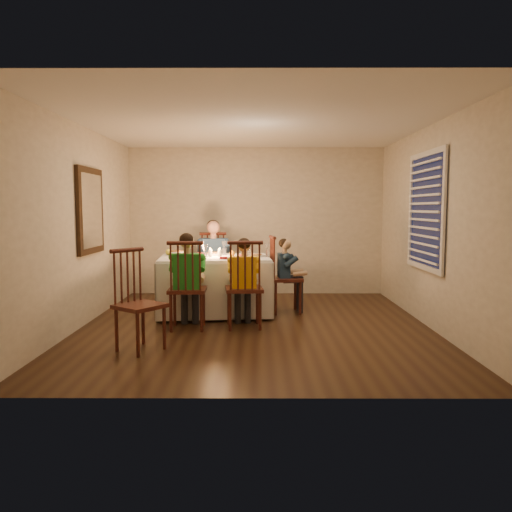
{
  "coord_description": "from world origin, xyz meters",
  "views": [
    {
      "loc": [
        0.04,
        -6.41,
        1.54
      ],
      "look_at": [
        0.01,
        0.15,
        0.91
      ],
      "focal_mm": 35.0,
      "sensor_mm": 36.0,
      "label": 1
    }
  ],
  "objects_px": {
    "dining_table": "(215,273)",
    "chair_near_right": "(244,327)",
    "chair_end": "(286,312)",
    "serving_bowl": "(177,253)",
    "child_teal": "(286,312)",
    "adult": "(214,302)",
    "chair_extra": "(141,350)",
    "child_yellow": "(244,327)",
    "chair_near_left": "(188,329)",
    "chair_adult": "(214,302)",
    "child_green": "(188,329)"
  },
  "relations": [
    {
      "from": "chair_near_right",
      "to": "child_green",
      "type": "relative_size",
      "value": 0.93
    },
    {
      "from": "child_teal",
      "to": "adult",
      "type": "bearing_deg",
      "value": 47.86
    },
    {
      "from": "serving_bowl",
      "to": "chair_extra",
      "type": "bearing_deg",
      "value": -91.52
    },
    {
      "from": "chair_end",
      "to": "child_yellow",
      "type": "bearing_deg",
      "value": 141.24
    },
    {
      "from": "chair_extra",
      "to": "adult",
      "type": "distance_m",
      "value": 2.85
    },
    {
      "from": "chair_near_right",
      "to": "child_yellow",
      "type": "relative_size",
      "value": 0.98
    },
    {
      "from": "dining_table",
      "to": "chair_end",
      "type": "distance_m",
      "value": 1.2
    },
    {
      "from": "adult",
      "to": "dining_table",
      "type": "bearing_deg",
      "value": -91.81
    },
    {
      "from": "dining_table",
      "to": "serving_bowl",
      "type": "height_order",
      "value": "serving_bowl"
    },
    {
      "from": "child_yellow",
      "to": "chair_extra",
      "type": "bearing_deg",
      "value": 37.94
    },
    {
      "from": "child_teal",
      "to": "serving_bowl",
      "type": "height_order",
      "value": "serving_bowl"
    },
    {
      "from": "child_teal",
      "to": "serving_bowl",
      "type": "distance_m",
      "value": 1.84
    },
    {
      "from": "chair_near_right",
      "to": "adult",
      "type": "relative_size",
      "value": 0.85
    },
    {
      "from": "child_green",
      "to": "child_teal",
      "type": "height_order",
      "value": "child_green"
    },
    {
      "from": "chair_near_right",
      "to": "chair_end",
      "type": "relative_size",
      "value": 1.0
    },
    {
      "from": "adult",
      "to": "child_yellow",
      "type": "relative_size",
      "value": 1.16
    },
    {
      "from": "chair_near_right",
      "to": "chair_extra",
      "type": "relative_size",
      "value": 1.03
    },
    {
      "from": "dining_table",
      "to": "chair_extra",
      "type": "xyz_separation_m",
      "value": [
        -0.64,
        -1.9,
        -0.6
      ]
    },
    {
      "from": "chair_near_left",
      "to": "child_teal",
      "type": "xyz_separation_m",
      "value": [
        1.31,
        1.01,
        0.0
      ]
    },
    {
      "from": "chair_adult",
      "to": "dining_table",
      "type": "bearing_deg",
      "value": -91.81
    },
    {
      "from": "chair_near_left",
      "to": "dining_table",
      "type": "bearing_deg",
      "value": -108.15
    },
    {
      "from": "child_yellow",
      "to": "chair_adult",
      "type": "bearing_deg",
      "value": -78.61
    },
    {
      "from": "serving_bowl",
      "to": "chair_end",
      "type": "bearing_deg",
      "value": -5.45
    },
    {
      "from": "chair_adult",
      "to": "child_green",
      "type": "height_order",
      "value": "child_green"
    },
    {
      "from": "chair_end",
      "to": "adult",
      "type": "height_order",
      "value": "adult"
    },
    {
      "from": "child_green",
      "to": "serving_bowl",
      "type": "xyz_separation_m",
      "value": [
        -0.32,
        1.17,
        0.86
      ]
    },
    {
      "from": "dining_table",
      "to": "chair_near_right",
      "type": "relative_size",
      "value": 1.49
    },
    {
      "from": "chair_end",
      "to": "child_green",
      "type": "bearing_deg",
      "value": 121.06
    },
    {
      "from": "chair_extra",
      "to": "child_green",
      "type": "relative_size",
      "value": 0.9
    },
    {
      "from": "serving_bowl",
      "to": "dining_table",
      "type": "bearing_deg",
      "value": -22.67
    },
    {
      "from": "chair_extra",
      "to": "child_yellow",
      "type": "bearing_deg",
      "value": -9.7
    },
    {
      "from": "chair_near_left",
      "to": "chair_extra",
      "type": "xyz_separation_m",
      "value": [
        -0.37,
        -0.98,
        0.0
      ]
    },
    {
      "from": "dining_table",
      "to": "chair_near_right",
      "type": "bearing_deg",
      "value": -67.47
    },
    {
      "from": "chair_adult",
      "to": "chair_extra",
      "type": "relative_size",
      "value": 1.03
    },
    {
      "from": "chair_end",
      "to": "serving_bowl",
      "type": "xyz_separation_m",
      "value": [
        -1.62,
        0.15,
        0.86
      ]
    },
    {
      "from": "chair_adult",
      "to": "serving_bowl",
      "type": "bearing_deg",
      "value": -134.61
    },
    {
      "from": "chair_extra",
      "to": "serving_bowl",
      "type": "xyz_separation_m",
      "value": [
        0.06,
        2.14,
        0.86
      ]
    },
    {
      "from": "child_green",
      "to": "serving_bowl",
      "type": "height_order",
      "value": "serving_bowl"
    },
    {
      "from": "dining_table",
      "to": "chair_end",
      "type": "height_order",
      "value": "dining_table"
    },
    {
      "from": "child_teal",
      "to": "chair_near_right",
      "type": "bearing_deg",
      "value": 141.24
    },
    {
      "from": "dining_table",
      "to": "child_green",
      "type": "bearing_deg",
      "value": -111.44
    },
    {
      "from": "dining_table",
      "to": "child_yellow",
      "type": "relative_size",
      "value": 1.46
    },
    {
      "from": "child_yellow",
      "to": "child_green",
      "type": "bearing_deg",
      "value": -0.27
    },
    {
      "from": "adult",
      "to": "serving_bowl",
      "type": "xyz_separation_m",
      "value": [
        -0.49,
        -0.65,
        0.86
      ]
    },
    {
      "from": "chair_end",
      "to": "chair_near_left",
      "type": "bearing_deg",
      "value": 121.06
    },
    {
      "from": "child_green",
      "to": "dining_table",
      "type": "bearing_deg",
      "value": -108.15
    },
    {
      "from": "chair_extra",
      "to": "child_green",
      "type": "distance_m",
      "value": 1.04
    },
    {
      "from": "adult",
      "to": "child_green",
      "type": "height_order",
      "value": "adult"
    },
    {
      "from": "child_green",
      "to": "child_yellow",
      "type": "relative_size",
      "value": 1.06
    },
    {
      "from": "chair_adult",
      "to": "chair_end",
      "type": "height_order",
      "value": "same"
    }
  ]
}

